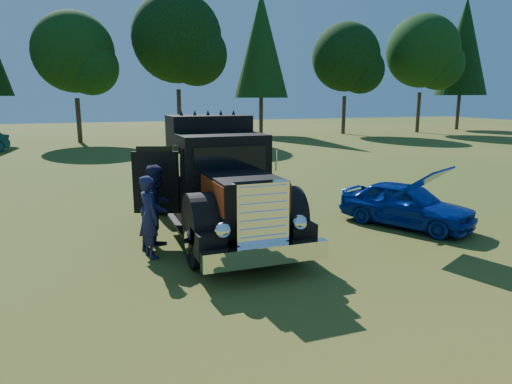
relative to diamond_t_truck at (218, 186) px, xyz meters
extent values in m
plane|color=#294D16|center=(0.46, -1.88, -1.28)|extent=(120.00, 120.00, 0.00)
cylinder|color=#2D2116|center=(-3.54, 27.62, 0.43)|extent=(0.36, 0.36, 3.42)
sphere|color=black|center=(-3.54, 27.62, 5.56)|extent=(6.08, 6.08, 6.08)
sphere|color=black|center=(-2.40, 26.86, 4.42)|extent=(4.18, 4.18, 4.18)
cylinder|color=#2D2116|center=(4.46, 28.12, 0.79)|extent=(0.36, 0.36, 4.14)
sphere|color=black|center=(4.46, 28.12, 7.00)|extent=(7.36, 7.36, 7.36)
sphere|color=black|center=(5.84, 27.20, 5.62)|extent=(5.06, 5.06, 5.06)
cylinder|color=#2D2116|center=(12.46, 29.62, 0.97)|extent=(0.36, 0.36, 4.50)
cone|color=black|center=(12.46, 29.62, 6.85)|extent=(5.00, 5.00, 9.38)
cylinder|color=#2D2116|center=(20.46, 28.12, 0.52)|extent=(0.36, 0.36, 3.60)
sphere|color=black|center=(20.46, 28.12, 5.92)|extent=(6.40, 6.40, 6.40)
sphere|color=black|center=(21.66, 27.32, 4.72)|extent=(4.40, 4.40, 4.40)
cylinder|color=#2D2116|center=(28.46, 27.12, 0.70)|extent=(0.36, 0.36, 3.96)
sphere|color=black|center=(28.46, 27.12, 6.64)|extent=(7.04, 7.04, 7.04)
sphere|color=black|center=(29.78, 26.24, 5.32)|extent=(4.84, 4.84, 4.84)
cylinder|color=#2D2116|center=(35.46, 29.12, 1.15)|extent=(0.36, 0.36, 4.86)
cone|color=black|center=(35.46, 29.12, 7.50)|extent=(5.40, 5.40, 10.12)
cylinder|color=black|center=(-1.04, -2.08, -0.73)|extent=(0.32, 1.10, 1.10)
cylinder|color=black|center=(1.06, -2.08, -0.73)|extent=(0.32, 1.10, 1.10)
cylinder|color=black|center=(-1.04, 2.72, -0.73)|extent=(0.32, 1.10, 1.10)
cylinder|color=black|center=(1.06, 2.72, -0.73)|extent=(0.32, 1.10, 1.10)
cylinder|color=black|center=(-0.71, 2.72, -0.73)|extent=(0.32, 1.10, 1.10)
cylinder|color=black|center=(0.73, 2.72, -0.73)|extent=(0.32, 1.10, 1.10)
cube|color=black|center=(0.01, 0.52, -0.66)|extent=(1.60, 6.40, 0.28)
cube|color=white|center=(0.01, -3.33, -0.73)|extent=(2.50, 0.22, 0.36)
cube|color=white|center=(0.01, -3.03, -0.03)|extent=(1.05, 0.30, 1.30)
cube|color=black|center=(0.01, -1.98, 0.02)|extent=(1.35, 1.80, 1.10)
cube|color=maroon|center=(-0.68, -1.98, 0.22)|extent=(0.02, 1.80, 0.60)
cube|color=maroon|center=(0.70, -1.98, 0.22)|extent=(0.02, 1.80, 0.60)
cylinder|color=black|center=(-0.94, -2.08, -0.33)|extent=(0.55, 1.24, 1.24)
cylinder|color=black|center=(0.96, -2.08, -0.33)|extent=(0.55, 1.24, 1.24)
sphere|color=white|center=(-0.77, -3.10, -0.23)|extent=(0.32, 0.32, 0.32)
sphere|color=white|center=(0.79, -3.10, -0.23)|extent=(0.32, 0.32, 0.32)
cube|color=black|center=(0.01, -0.43, 0.27)|extent=(2.05, 1.30, 2.10)
cube|color=black|center=(0.01, -1.10, 0.77)|extent=(1.70, 0.05, 0.65)
cube|color=black|center=(0.01, 0.87, 0.47)|extent=(2.05, 1.30, 2.50)
cube|color=black|center=(0.01, 2.52, -0.33)|extent=(2.00, 2.00, 0.35)
cube|color=black|center=(-1.54, 0.03, 0.17)|extent=(1.05, 0.45, 1.50)
cube|color=maroon|center=(-1.55, 0.07, 0.02)|extent=(0.80, 0.32, 0.75)
imported|color=#0831BC|center=(5.02, -0.99, -0.67)|extent=(2.90, 3.84, 1.22)
cube|color=#0831BC|center=(4.25, -2.51, 0.27)|extent=(1.58, 1.42, 0.67)
imported|color=#21254E|center=(-1.85, -1.11, -0.37)|extent=(0.57, 0.75, 1.82)
imported|color=#1E2A47|center=(-1.59, -0.48, -0.30)|extent=(1.18, 1.21, 1.96)
camera|label=1|loc=(-3.00, -10.90, 2.17)|focal=32.00mm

